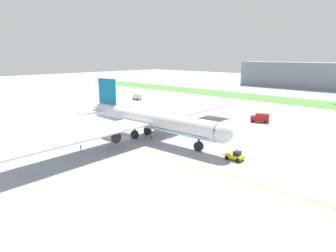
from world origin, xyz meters
The scene contains 13 objects.
ground_plane centered at (0.00, 0.00, 0.00)m, with size 600.00×600.00×0.00m, color #9399A0.
apron_taxi_line centered at (0.00, -2.44, 0.00)m, with size 280.00×0.36×0.01m, color yellow.
grass_median_strip centered at (0.00, 102.68, 0.05)m, with size 320.00×24.00×0.10m, color #4C8438.
airliner_foreground centered at (4.97, 4.32, 5.37)m, with size 51.93×83.27×15.81m.
pushback_tug centered at (32.05, 5.85, 0.96)m, with size 5.66×2.71×2.11m.
ground_crew_wingwalker_port centered at (2.08, -14.95, 1.05)m, with size 0.57×0.41×1.72m.
ground_crew_marshaller_front centered at (6.12, 4.61, 1.07)m, with size 0.62×0.28×1.77m.
ground_crew_wingwalker_starboard centered at (-1.72, -3.73, 1.04)m, with size 0.39×0.57×1.70m.
traffic_cone_near_nose centered at (-17.65, -15.44, 0.28)m, with size 0.36×0.36×0.58m.
traffic_cone_port_wing centered at (-12.11, -15.13, 0.28)m, with size 0.36×0.36×0.58m.
service_truck_baggage_loader centered at (-53.95, 50.64, 1.67)m, with size 4.91×3.11×3.17m.
service_truck_fuel_bowser centered at (18.12, 45.30, 1.66)m, with size 6.48×4.38×3.12m.
terminal_building centered at (-10.68, 170.42, 9.00)m, with size 92.46×20.00×18.00m, color gray.
Camera 1 is at (64.16, -49.30, 22.72)m, focal length 31.44 mm.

